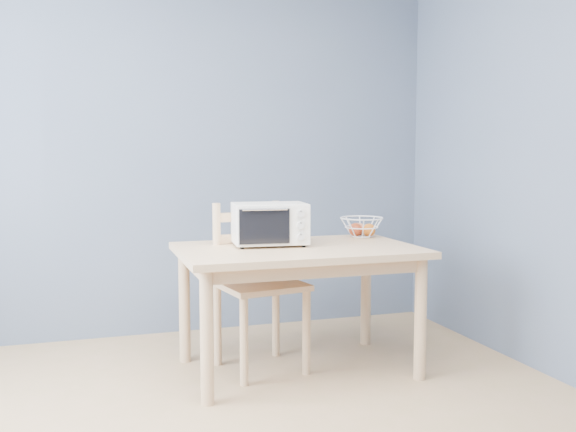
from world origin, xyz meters
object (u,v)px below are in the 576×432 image
object	(u,v)px
toaster_oven	(267,223)
dining_chair	(258,287)
dining_table	(298,264)
fruit_basket	(361,227)

from	to	relation	value
toaster_oven	dining_chair	size ratio (longest dim) A/B	0.46
dining_table	fruit_basket	bearing A→B (deg)	29.20
dining_table	fruit_basket	xyz separation A→B (m)	(0.55, 0.31, 0.17)
dining_table	fruit_basket	distance (m)	0.65
fruit_basket	dining_chair	world-z (taller)	dining_chair
toaster_oven	dining_chair	bearing A→B (deg)	172.45
dining_table	dining_chair	size ratio (longest dim) A/B	1.40
dining_table	toaster_oven	xyz separation A→B (m)	(-0.16, 0.11, 0.24)
toaster_oven	dining_table	bearing A→B (deg)	-28.60
dining_table	fruit_basket	world-z (taller)	fruit_basket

